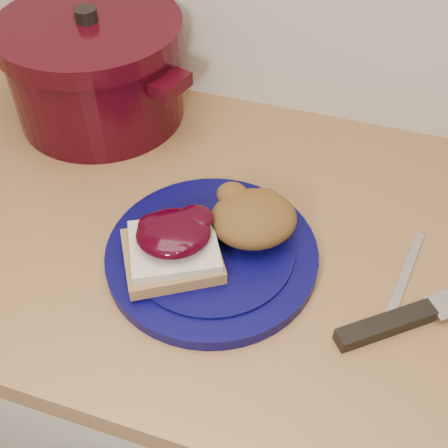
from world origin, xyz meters
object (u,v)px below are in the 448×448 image
(butter_knife, at_px, (405,274))
(pepper_grinder, at_px, (122,72))
(plate, at_px, (212,255))
(dutch_oven, at_px, (96,69))
(chef_knife, at_px, (419,314))

(butter_knife, bearing_deg, pepper_grinder, 74.81)
(plate, distance_m, dutch_oven, 0.38)
(chef_knife, xyz_separation_m, butter_knife, (-0.02, 0.06, -0.01))
(chef_knife, distance_m, pepper_grinder, 0.59)
(plate, xyz_separation_m, butter_knife, (0.24, 0.05, -0.01))
(pepper_grinder, bearing_deg, chef_knife, -29.12)
(chef_knife, relative_size, pepper_grinder, 1.99)
(butter_knife, xyz_separation_m, pepper_grinder, (-0.49, 0.22, 0.07))
(plate, relative_size, pepper_grinder, 1.95)
(chef_knife, height_order, pepper_grinder, pepper_grinder)
(plate, bearing_deg, butter_knife, 11.68)
(dutch_oven, bearing_deg, plate, -41.70)
(plate, height_order, dutch_oven, dutch_oven)
(butter_knife, relative_size, pepper_grinder, 1.10)
(dutch_oven, bearing_deg, pepper_grinder, 35.08)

